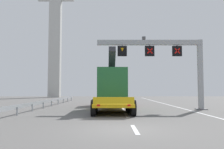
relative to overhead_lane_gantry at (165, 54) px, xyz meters
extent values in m
plane|color=slate|center=(-4.29, -10.86, -5.06)|extent=(112.00, 112.00, 0.00)
cube|color=silver|center=(-3.80, -10.87, -5.05)|extent=(0.20, 2.60, 0.01)
cube|color=silver|center=(-3.80, -4.88, -5.05)|extent=(0.20, 2.60, 0.01)
cube|color=silver|center=(-3.80, 1.11, -5.05)|extent=(0.20, 2.60, 0.01)
cube|color=silver|center=(-3.80, 7.10, -5.05)|extent=(0.20, 2.60, 0.01)
cube|color=silver|center=(-3.80, 13.09, -5.05)|extent=(0.20, 2.60, 0.01)
cube|color=silver|center=(-3.80, 19.08, -5.05)|extent=(0.20, 2.60, 0.01)
cube|color=silver|center=(-3.80, 25.07, -5.05)|extent=(0.20, 2.60, 0.01)
cube|color=silver|center=(-3.80, 31.06, -5.05)|extent=(0.20, 2.60, 0.01)
cube|color=silver|center=(-3.80, 37.05, -5.05)|extent=(0.20, 2.60, 0.01)
cube|color=silver|center=(-3.80, 43.04, -5.05)|extent=(0.20, 2.60, 0.01)
cube|color=silver|center=(-3.80, 49.03, -5.05)|extent=(0.20, 2.60, 0.01)
cube|color=silver|center=(-3.80, 55.02, -5.05)|extent=(0.20, 2.60, 0.01)
cube|color=silver|center=(1.91, 1.14, -5.05)|extent=(0.20, 63.00, 0.01)
cube|color=#9EA0A5|center=(3.25, 0.00, -1.87)|extent=(0.40, 0.40, 6.38)
cube|color=slate|center=(3.25, 0.00, -5.02)|extent=(0.90, 0.90, 0.08)
cube|color=#9EA0A5|center=(-1.37, 0.00, 1.07)|extent=(9.63, 0.44, 0.44)
cube|color=#4C4C51|center=(-1.90, 0.00, 1.47)|extent=(0.28, 0.40, 0.28)
cube|color=black|center=(1.15, 0.00, 0.29)|extent=(0.85, 0.24, 0.93)
cube|color=#9EA0A5|center=(1.15, 0.00, 0.80)|extent=(0.08, 0.08, 0.16)
cube|color=red|center=(1.15, -0.13, 0.29)|extent=(0.53, 0.02, 0.53)
cube|color=red|center=(1.15, -0.13, 0.29)|extent=(0.53, 0.02, 0.53)
cube|color=black|center=(-1.37, 0.00, 0.29)|extent=(0.85, 0.24, 0.93)
cube|color=#9EA0A5|center=(-1.37, 0.00, 0.80)|extent=(0.08, 0.08, 0.16)
cube|color=red|center=(-1.37, -0.13, 0.29)|extent=(0.53, 0.02, 0.53)
cube|color=red|center=(-1.37, -0.13, 0.29)|extent=(0.53, 0.02, 0.53)
cube|color=black|center=(-3.89, 0.00, 0.29)|extent=(0.85, 0.24, 0.93)
cube|color=#9EA0A5|center=(-3.89, 0.00, 0.80)|extent=(0.08, 0.08, 0.16)
cone|color=orange|center=(-3.89, -0.13, 0.38)|extent=(0.31, 0.31, 0.33)
cube|color=yellow|center=(-4.85, -1.02, -4.33)|extent=(3.06, 10.47, 0.24)
cube|color=yellow|center=(-4.72, -6.30, -3.96)|extent=(2.66, 0.15, 0.44)
cylinder|color=black|center=(-6.09, -5.55, -4.51)|extent=(0.35, 1.11, 1.10)
cylinder|color=black|center=(-3.39, -5.49, -4.51)|extent=(0.35, 1.11, 1.10)
cylinder|color=black|center=(-6.12, -4.51, -4.51)|extent=(0.35, 1.11, 1.10)
cylinder|color=black|center=(-3.42, -4.44, -4.51)|extent=(0.35, 1.11, 1.10)
cylinder|color=black|center=(-6.14, -3.46, -4.51)|extent=(0.35, 1.11, 1.10)
cylinder|color=black|center=(-3.44, -3.39, -4.51)|extent=(0.35, 1.11, 1.10)
cylinder|color=black|center=(-6.17, -2.41, -4.51)|extent=(0.35, 1.11, 1.10)
cylinder|color=black|center=(-3.47, -2.34, -4.51)|extent=(0.35, 1.11, 1.10)
cylinder|color=black|center=(-6.20, -1.36, -4.51)|extent=(0.35, 1.11, 1.10)
cylinder|color=black|center=(-3.50, -1.29, -4.51)|extent=(0.35, 1.11, 1.10)
cube|color=red|center=(-5.03, 6.08, -2.96)|extent=(2.66, 3.26, 3.10)
cube|color=black|center=(-5.03, 6.08, -2.26)|extent=(2.68, 3.29, 0.60)
cylinder|color=black|center=(-6.34, 6.92, -4.51)|extent=(0.37, 1.11, 1.10)
cylinder|color=black|center=(-3.77, 6.99, -4.51)|extent=(0.37, 1.11, 1.10)
cylinder|color=black|center=(-6.29, 4.92, -4.51)|extent=(0.37, 1.11, 1.10)
cylinder|color=black|center=(-3.72, 4.99, -4.51)|extent=(0.37, 1.11, 1.10)
cube|color=#236638|center=(-4.86, -0.62, -2.86)|extent=(2.52, 5.78, 2.70)
cube|color=#2D2D33|center=(-4.84, -1.48, -0.91)|extent=(0.63, 2.96, 2.29)
cube|color=red|center=(-5.70, -6.37, -4.26)|extent=(0.20, 0.07, 0.12)
cube|color=red|center=(-3.74, -6.32, -4.26)|extent=(0.20, 0.07, 0.12)
cube|color=#999EA3|center=(-11.52, 3.00, -4.46)|extent=(0.04, 31.73, 0.32)
cube|color=#999EA3|center=(-11.46, -4.93, -4.76)|extent=(0.10, 0.10, 0.60)
cube|color=#999EA3|center=(-11.46, -1.76, -4.76)|extent=(0.10, 0.10, 0.60)
cube|color=#999EA3|center=(-11.46, 1.41, -4.76)|extent=(0.10, 0.10, 0.60)
cube|color=#999EA3|center=(-11.46, 4.59, -4.76)|extent=(0.10, 0.10, 0.60)
cube|color=#999EA3|center=(-11.46, 7.76, -4.76)|extent=(0.10, 0.10, 0.60)
cube|color=#999EA3|center=(-11.46, 10.93, -4.76)|extent=(0.10, 0.10, 0.60)
cube|color=#999EA3|center=(-11.46, 14.11, -4.76)|extent=(0.10, 0.10, 0.60)
cube|color=#999EA3|center=(-11.46, 17.28, -4.76)|extent=(0.10, 0.10, 0.60)
cube|color=#B7B7B2|center=(-18.86, 36.37, 14.94)|extent=(2.80, 2.00, 39.99)
camera|label=1|loc=(-4.83, -21.70, -3.28)|focal=38.24mm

